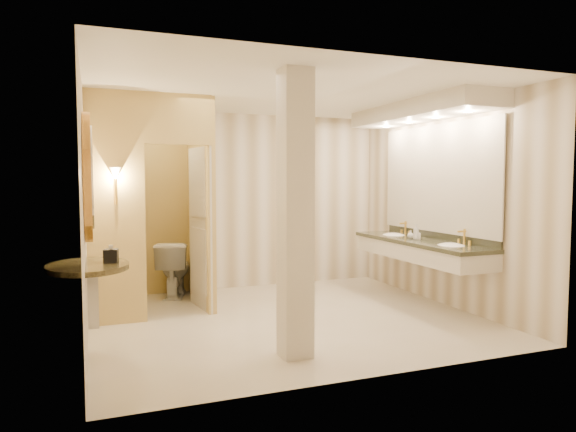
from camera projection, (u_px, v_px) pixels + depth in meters
The scene contains 16 objects.
floor at pixel (287, 318), 6.22m from camera, with size 4.50×4.50×0.00m, color beige.
ceiling at pixel (287, 93), 6.03m from camera, with size 4.50×4.50×0.00m, color white.
wall_back at pixel (242, 201), 7.99m from camera, with size 4.50×0.02×2.70m, color silver.
wall_front at pixel (372, 219), 4.26m from camera, with size 4.50×0.02×2.70m, color silver.
wall_left at pixel (85, 212), 5.33m from camera, with size 0.02×4.00×2.70m, color silver.
wall_right at pixel (443, 204), 6.92m from camera, with size 0.02×4.00×2.70m, color silver.
toilet_closet at pixel (180, 203), 6.64m from camera, with size 1.50×1.55×2.70m.
wall_sconce at pixel (115, 175), 5.82m from camera, with size 0.14×0.14×0.42m.
vanity at pixel (423, 184), 6.88m from camera, with size 0.75×2.59×2.09m.
console_shelf at pixel (88, 215), 4.87m from camera, with size 0.95×0.95×1.92m.
pillar at pixel (295, 215), 4.80m from camera, with size 0.28×0.28×2.70m, color beige.
tissue_box at pixel (111, 256), 5.00m from camera, with size 0.13×0.13×0.13m, color black.
toilet at pixel (174, 268), 7.42m from camera, with size 0.45×0.79×0.80m, color white.
soap_bottle_a at pixel (418, 235), 6.91m from camera, with size 0.06×0.06×0.14m, color beige.
soap_bottle_b at pixel (410, 234), 7.08m from camera, with size 0.09×0.09×0.11m, color silver.
soap_bottle_c at pixel (416, 232), 6.90m from camera, with size 0.08×0.08×0.21m, color #C6B28C.
Camera 1 is at (-2.16, -5.73, 1.68)m, focal length 32.00 mm.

